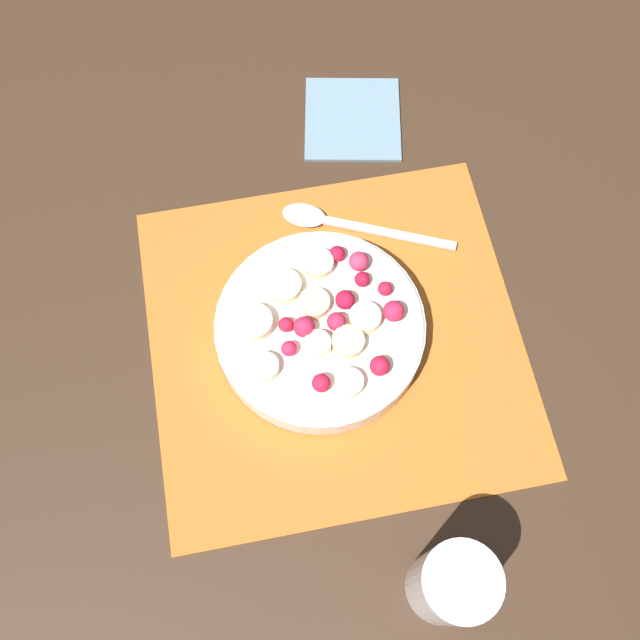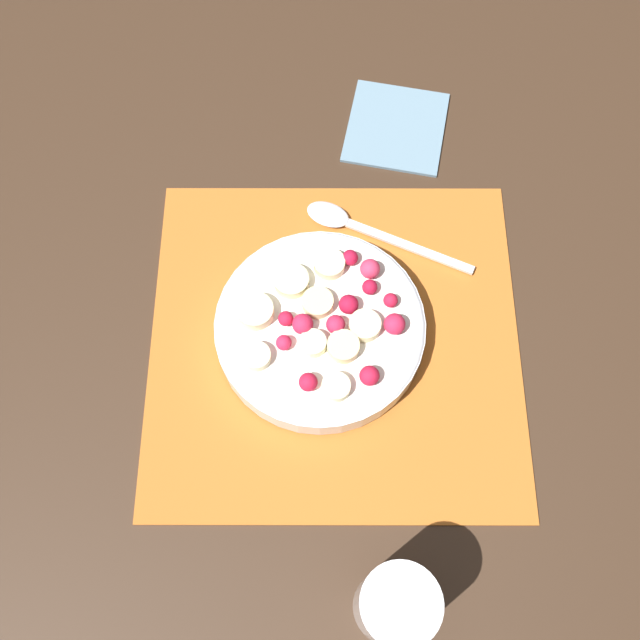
% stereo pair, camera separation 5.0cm
% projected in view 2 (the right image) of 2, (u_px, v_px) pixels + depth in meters
% --- Properties ---
extents(ground_plane, '(3.00, 3.00, 0.00)m').
position_uv_depth(ground_plane, '(335.00, 341.00, 0.73)').
color(ground_plane, '#382619').
extents(placemat, '(0.37, 0.38, 0.01)m').
position_uv_depth(placemat, '(335.00, 340.00, 0.73)').
color(placemat, '#B26023').
rests_on(placemat, ground_plane).
extents(fruit_bowl, '(0.21, 0.21, 0.05)m').
position_uv_depth(fruit_bowl, '(320.00, 327.00, 0.71)').
color(fruit_bowl, silver).
rests_on(fruit_bowl, placemat).
extents(spoon, '(0.09, 0.18, 0.01)m').
position_uv_depth(spoon, '(353.00, 224.00, 0.77)').
color(spoon, silver).
rests_on(spoon, placemat).
extents(drinking_glass, '(0.06, 0.06, 0.11)m').
position_uv_depth(drinking_glass, '(394.00, 605.00, 0.58)').
color(drinking_glass, white).
rests_on(drinking_glass, ground_plane).
extents(napkin, '(0.14, 0.13, 0.01)m').
position_uv_depth(napkin, '(396.00, 126.00, 0.83)').
color(napkin, slate).
rests_on(napkin, ground_plane).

